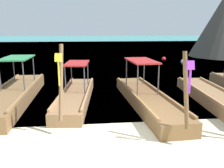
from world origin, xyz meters
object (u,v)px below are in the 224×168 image
longtail_boat_yellow_ribbon (76,96)px  longtail_boat_violet_ribbon (146,98)px  mooring_buoy_near (183,62)px  longtail_boat_blue_ribbon (214,98)px  mooring_buoy_far (164,59)px  longtail_boat_turquoise_ribbon (15,95)px

longtail_boat_yellow_ribbon → longtail_boat_violet_ribbon: 3.07m
longtail_boat_violet_ribbon → mooring_buoy_near: (6.50, 11.48, -0.07)m
longtail_boat_violet_ribbon → longtail_boat_blue_ribbon: size_ratio=0.99×
longtail_boat_yellow_ribbon → mooring_buoy_far: bearing=57.5°
longtail_boat_turquoise_ribbon → longtail_boat_yellow_ribbon: longtail_boat_yellow_ribbon is taller
longtail_boat_turquoise_ribbon → longtail_boat_blue_ribbon: size_ratio=1.03×
longtail_boat_turquoise_ribbon → longtail_boat_blue_ribbon: 8.71m
mooring_buoy_near → longtail_boat_yellow_ribbon: bearing=-131.6°
longtail_boat_turquoise_ribbon → longtail_boat_blue_ribbon: bearing=-8.2°
longtail_boat_yellow_ribbon → mooring_buoy_near: 14.27m
longtail_boat_violet_ribbon → mooring_buoy_near: size_ratio=14.40×
longtail_boat_yellow_ribbon → mooring_buoy_near: bearing=48.4°
longtail_boat_yellow_ribbon → mooring_buoy_far: (8.51, 13.38, -0.09)m
longtail_boat_yellow_ribbon → longtail_boat_blue_ribbon: size_ratio=0.88×
longtail_boat_yellow_ribbon → longtail_boat_blue_ribbon: bearing=-8.9°
longtail_boat_turquoise_ribbon → longtail_boat_yellow_ribbon: bearing=-6.5°
longtail_boat_blue_ribbon → mooring_buoy_far: 14.54m
longtail_boat_blue_ribbon → mooring_buoy_near: bearing=73.1°
longtail_boat_turquoise_ribbon → mooring_buoy_far: 17.20m
mooring_buoy_far → mooring_buoy_near: bearing=-70.4°
mooring_buoy_far → longtail_boat_yellow_ribbon: bearing=-122.5°
longtail_boat_violet_ribbon → longtail_boat_blue_ribbon: longtail_boat_blue_ribbon is taller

